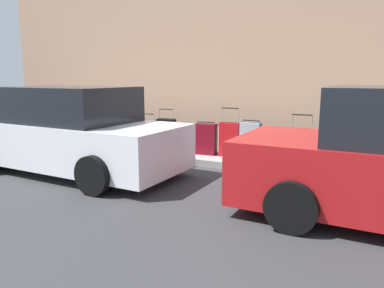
{
  "coord_description": "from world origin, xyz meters",
  "views": [
    {
      "loc": [
        -4.58,
        6.58,
        1.83
      ],
      "look_at": [
        -1.49,
        0.62,
        0.59
      ],
      "focal_mm": 33.86,
      "sensor_mm": 36.0,
      "label": 1
    }
  ],
  "objects": [
    {
      "name": "building_facade_sidewalk_side",
      "position": [
        0.0,
        -7.85,
        4.58
      ],
      "size": [
        24.0,
        3.0,
        9.16
      ],
      "primitive_type": "cube",
      "color": "#9E7A60",
      "rests_on": "ground_plane"
    },
    {
      "name": "suitcase_red_5",
      "position": [
        -1.75,
        -0.63,
        0.51
      ],
      "size": [
        0.44,
        0.25,
        1.06
      ],
      "color": "red",
      "rests_on": "sidewalk_curb"
    },
    {
      "name": "suitcase_navy_3",
      "position": [
        -2.76,
        -0.56,
        0.4
      ],
      "size": [
        0.42,
        0.23,
        0.72
      ],
      "color": "navy",
      "rests_on": "sidewalk_curb"
    },
    {
      "name": "sidewalk_curb",
      "position": [
        0.0,
        -2.5,
        0.07
      ],
      "size": [
        18.0,
        5.0,
        0.14
      ],
      "primitive_type": "cube",
      "color": "gray",
      "rests_on": "ground_plane"
    },
    {
      "name": "suitcase_olive_7",
      "position": [
        -0.7,
        -0.59,
        0.43
      ],
      "size": [
        0.41,
        0.22,
        0.63
      ],
      "color": "#59601E",
      "rests_on": "sidewalk_curb"
    },
    {
      "name": "suitcase_maroon_6",
      "position": [
        -1.22,
        -0.58,
        0.48
      ],
      "size": [
        0.48,
        0.27,
        0.74
      ],
      "color": "maroon",
      "rests_on": "sidewalk_curb"
    },
    {
      "name": "fire_hydrant",
      "position": [
        1.62,
        -0.59,
        0.52
      ],
      "size": [
        0.39,
        0.21,
        0.74
      ],
      "color": "#D89E0C",
      "rests_on": "sidewalk_curb"
    },
    {
      "name": "suitcase_olive_0",
      "position": [
        -4.2,
        -0.63,
        0.51
      ],
      "size": [
        0.37,
        0.24,
        1.01
      ],
      "color": "#59601E",
      "rests_on": "sidewalk_curb"
    },
    {
      "name": "suitcase_navy_10",
      "position": [
        0.85,
        -0.55,
        0.47
      ],
      "size": [
        0.43,
        0.28,
        0.72
      ],
      "color": "navy",
      "rests_on": "sidewalk_curb"
    },
    {
      "name": "ground_plane",
      "position": [
        0.0,
        0.0,
        0.0
      ],
      "size": [
        40.0,
        40.0,
        0.0
      ],
      "primitive_type": "plane",
      "color": "#333335"
    },
    {
      "name": "suitcase_black_1",
      "position": [
        -3.75,
        -0.64,
        0.44
      ],
      "size": [
        0.37,
        0.26,
        0.65
      ],
      "color": "black",
      "rests_on": "sidewalk_curb"
    },
    {
      "name": "suitcase_black_8",
      "position": [
        -0.2,
        -0.56,
        0.51
      ],
      "size": [
        0.43,
        0.23,
        0.98
      ],
      "color": "black",
      "rests_on": "sidewalk_curb"
    },
    {
      "name": "parked_car_white_1",
      "position": [
        0.71,
        1.51,
        0.77
      ],
      "size": [
        4.58,
        2.06,
        1.65
      ],
      "color": "silver",
      "rests_on": "ground_plane"
    },
    {
      "name": "bollard_post",
      "position": [
        2.3,
        -0.44,
        0.52
      ],
      "size": [
        0.16,
        0.16,
        0.77
      ],
      "primitive_type": "cylinder",
      "color": "brown",
      "rests_on": "sidewalk_curb"
    },
    {
      "name": "suitcase_teal_9",
      "position": [
        0.32,
        -0.53,
        0.45
      ],
      "size": [
        0.47,
        0.22,
        0.85
      ],
      "color": "#0F606B",
      "rests_on": "sidewalk_curb"
    },
    {
      "name": "suitcase_teal_2",
      "position": [
        -3.27,
        -0.56,
        0.47
      ],
      "size": [
        0.44,
        0.21,
        1.0
      ],
      "color": "#0F606B",
      "rests_on": "sidewalk_curb"
    },
    {
      "name": "suitcase_silver_4",
      "position": [
        -2.26,
        -0.53,
        0.53
      ],
      "size": [
        0.42,
        0.26,
        0.84
      ],
      "color": "#9EA0A8",
      "rests_on": "sidewalk_curb"
    }
  ]
}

